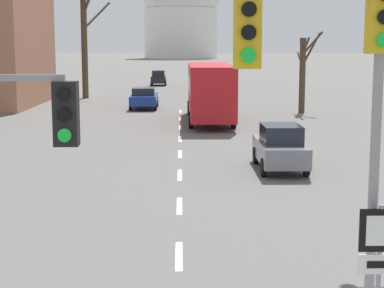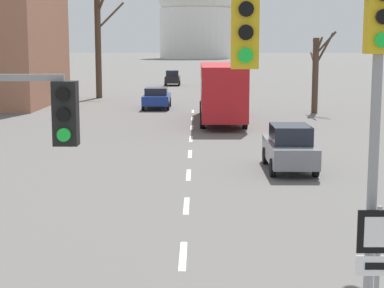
{
  "view_description": "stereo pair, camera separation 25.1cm",
  "coord_description": "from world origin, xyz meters",
  "px_view_note": "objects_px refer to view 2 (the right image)",
  "views": [
    {
      "loc": [
        0.06,
        -4.79,
        4.64
      ],
      "look_at": [
        0.23,
        5.27,
        3.09
      ],
      "focal_mm": 60.0,
      "sensor_mm": 36.0,
      "label": 1
    },
    {
      "loc": [
        0.31,
        -4.79,
        4.64
      ],
      "look_at": [
        0.23,
        5.27,
        3.09
      ],
      "focal_mm": 60.0,
      "sensor_mm": 36.0,
      "label": 2
    }
  ],
  "objects_px": {
    "traffic_signal_near_left": "(12,134)",
    "city_bus": "(222,88)",
    "sedan_near_right": "(218,80)",
    "sedan_mid_centre": "(172,78)",
    "sedan_far_left": "(157,97)",
    "traffic_signal_near_right": "(333,75)",
    "sedan_near_left": "(290,148)",
    "route_sign_post": "(378,263)"
  },
  "relations": [
    {
      "from": "sedan_near_left",
      "to": "sedan_mid_centre",
      "type": "bearing_deg",
      "value": 97.05
    },
    {
      "from": "traffic_signal_near_left",
      "to": "sedan_mid_centre",
      "type": "distance_m",
      "value": 65.52
    },
    {
      "from": "sedan_near_left",
      "to": "sedan_near_right",
      "type": "relative_size",
      "value": 1.01
    },
    {
      "from": "sedan_mid_centre",
      "to": "city_bus",
      "type": "bearing_deg",
      "value": -83.03
    },
    {
      "from": "sedan_far_left",
      "to": "city_bus",
      "type": "relative_size",
      "value": 0.43
    },
    {
      "from": "traffic_signal_near_right",
      "to": "sedan_near_right",
      "type": "height_order",
      "value": "traffic_signal_near_right"
    },
    {
      "from": "traffic_signal_near_left",
      "to": "sedan_near_right",
      "type": "bearing_deg",
      "value": 85.34
    },
    {
      "from": "sedan_mid_centre",
      "to": "city_bus",
      "type": "height_order",
      "value": "city_bus"
    },
    {
      "from": "traffic_signal_near_left",
      "to": "route_sign_post",
      "type": "distance_m",
      "value": 5.57
    },
    {
      "from": "traffic_signal_near_left",
      "to": "sedan_near_left",
      "type": "height_order",
      "value": "traffic_signal_near_left"
    },
    {
      "from": "city_bus",
      "to": "route_sign_post",
      "type": "bearing_deg",
      "value": -88.18
    },
    {
      "from": "sedan_near_right",
      "to": "sedan_mid_centre",
      "type": "bearing_deg",
      "value": 144.46
    },
    {
      "from": "traffic_signal_near_right",
      "to": "city_bus",
      "type": "distance_m",
      "value": 30.46
    },
    {
      "from": "traffic_signal_near_right",
      "to": "traffic_signal_near_left",
      "type": "height_order",
      "value": "traffic_signal_near_right"
    },
    {
      "from": "sedan_near_right",
      "to": "sedan_far_left",
      "type": "xyz_separation_m",
      "value": [
        -5.28,
        -23.92,
        -0.03
      ]
    },
    {
      "from": "sedan_near_right",
      "to": "sedan_near_left",
      "type": "bearing_deg",
      "value": -88.59
    },
    {
      "from": "traffic_signal_near_left",
      "to": "route_sign_post",
      "type": "height_order",
      "value": "traffic_signal_near_left"
    },
    {
      "from": "traffic_signal_near_right",
      "to": "traffic_signal_near_left",
      "type": "bearing_deg",
      "value": 170.31
    },
    {
      "from": "traffic_signal_near_left",
      "to": "city_bus",
      "type": "bearing_deg",
      "value": 81.83
    },
    {
      "from": "traffic_signal_near_right",
      "to": "sedan_far_left",
      "type": "xyz_separation_m",
      "value": [
        -4.82,
        38.63,
        -3.42
      ]
    },
    {
      "from": "sedan_mid_centre",
      "to": "sedan_near_right",
      "type": "bearing_deg",
      "value": -35.54
    },
    {
      "from": "traffic_signal_near_left",
      "to": "sedan_mid_centre",
      "type": "height_order",
      "value": "traffic_signal_near_left"
    },
    {
      "from": "route_sign_post",
      "to": "sedan_far_left",
      "type": "relative_size",
      "value": 0.54
    },
    {
      "from": "sedan_mid_centre",
      "to": "sedan_far_left",
      "type": "relative_size",
      "value": 0.84
    },
    {
      "from": "sedan_near_left",
      "to": "sedan_far_left",
      "type": "height_order",
      "value": "sedan_near_left"
    },
    {
      "from": "route_sign_post",
      "to": "sedan_near_left",
      "type": "height_order",
      "value": "route_sign_post"
    },
    {
      "from": "traffic_signal_near_left",
      "to": "sedan_mid_centre",
      "type": "relative_size",
      "value": 1.15
    },
    {
      "from": "sedan_mid_centre",
      "to": "city_bus",
      "type": "xyz_separation_m",
      "value": [
        4.39,
        -35.87,
        1.19
      ]
    },
    {
      "from": "traffic_signal_near_right",
      "to": "route_sign_post",
      "type": "distance_m",
      "value": 2.63
    },
    {
      "from": "traffic_signal_near_left",
      "to": "sedan_near_left",
      "type": "bearing_deg",
      "value": 66.33
    },
    {
      "from": "route_sign_post",
      "to": "sedan_mid_centre",
      "type": "distance_m",
      "value": 66.74
    },
    {
      "from": "sedan_mid_centre",
      "to": "city_bus",
      "type": "distance_m",
      "value": 36.16
    },
    {
      "from": "city_bus",
      "to": "traffic_signal_near_left",
      "type": "bearing_deg",
      "value": -98.17
    },
    {
      "from": "traffic_signal_near_right",
      "to": "sedan_near_right",
      "type": "xyz_separation_m",
      "value": [
        0.46,
        62.56,
        -3.39
      ]
    },
    {
      "from": "sedan_far_left",
      "to": "sedan_near_left",
      "type": "bearing_deg",
      "value": -74.77
    },
    {
      "from": "traffic_signal_near_right",
      "to": "sedan_far_left",
      "type": "height_order",
      "value": "traffic_signal_near_right"
    },
    {
      "from": "traffic_signal_near_left",
      "to": "route_sign_post",
      "type": "xyz_separation_m",
      "value": [
        5.23,
        -1.05,
        -1.62
      ]
    },
    {
      "from": "sedan_near_left",
      "to": "city_bus",
      "type": "xyz_separation_m",
      "value": [
        -1.96,
        15.44,
        1.19
      ]
    },
    {
      "from": "sedan_mid_centre",
      "to": "sedan_far_left",
      "type": "xyz_separation_m",
      "value": [
        -0.1,
        -27.62,
        -0.04
      ]
    },
    {
      "from": "sedan_near_right",
      "to": "sedan_far_left",
      "type": "height_order",
      "value": "sedan_near_right"
    },
    {
      "from": "traffic_signal_near_left",
      "to": "route_sign_post",
      "type": "relative_size",
      "value": 1.77
    },
    {
      "from": "traffic_signal_near_left",
      "to": "city_bus",
      "type": "relative_size",
      "value": 0.41
    }
  ]
}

